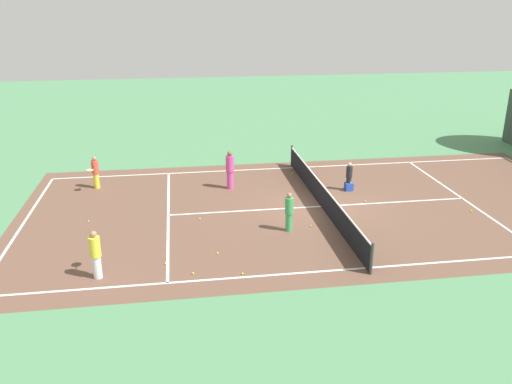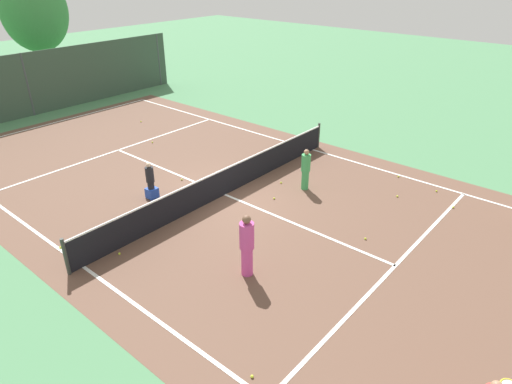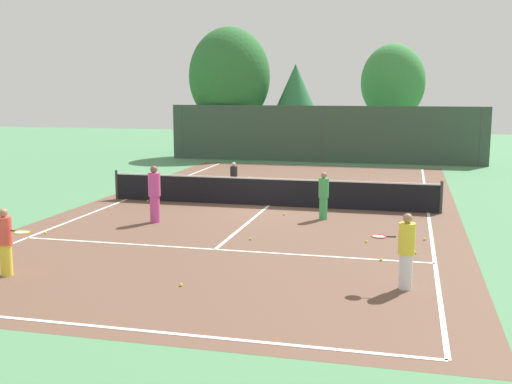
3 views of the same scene
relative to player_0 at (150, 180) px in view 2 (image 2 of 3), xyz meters
The scene contains 22 objects.
ground_plane 2.61m from the player_0, 44.58° to the right, with size 80.00×80.00×0.00m, color #4C8456.
court_surface 2.61m from the player_0, 44.58° to the right, with size 13.00×25.00×0.01m.
tennis_net 2.52m from the player_0, 44.58° to the right, with size 11.90×0.10×1.10m.
perimeter_fence 12.40m from the player_0, 81.66° to the left, with size 18.00×0.12×3.20m.
tree_1 18.80m from the player_0, 72.81° to the left, with size 4.00×3.56×6.95m.
player_0 is the anchor object (origin of this frame).
player_3 5.44m from the player_0, 101.25° to the right, with size 0.38×0.38×1.78m.
player_4 5.41m from the player_0, 42.35° to the right, with size 0.32×0.32×1.52m.
ball_crate 0.49m from the player_0, 23.75° to the left, with size 0.36×0.34×0.43m.
tennis_ball_0 1.73m from the player_0, ahead, with size 0.07×0.07×0.07m, color #CCE533.
tennis_ball_1 8.56m from the player_0, 49.35° to the right, with size 0.07×0.07×0.07m, color #CCE533.
tennis_ball_3 4.71m from the player_0, 35.91° to the right, with size 0.07×0.07×0.07m, color #CCE533.
tennis_ball_4 9.19m from the player_0, 39.27° to the right, with size 0.07×0.07×0.07m, color #CCE533.
tennis_ball_5 10.07m from the player_0, 47.11° to the right, with size 0.07×0.07×0.07m, color #CCE533.
tennis_ball_6 8.40m from the player_0, 114.67° to the right, with size 0.07×0.07×0.07m, color #CCE533.
tennis_ball_7 3.47m from the player_0, 143.48° to the right, with size 0.07×0.07×0.07m, color #CCE533.
tennis_ball_8 8.46m from the player_0, 55.76° to the left, with size 0.07×0.07×0.07m, color #CCE533.
tennis_ball_9 5.38m from the player_0, 51.93° to the left, with size 0.07×0.07×0.07m, color #CCE533.
tennis_ball_10 10.23m from the player_0, 53.78° to the right, with size 0.07×0.07×0.07m, color #CCE533.
tennis_ball_11 4.29m from the player_0, 51.25° to the right, with size 0.07×0.07×0.07m, color #CCE533.
tennis_ball_12 7.36m from the player_0, 70.68° to the right, with size 0.07×0.07×0.07m, color #CCE533.
tennis_ball_13 3.75m from the player_0, behind, with size 0.07×0.07×0.07m, color #CCE533.
Camera 2 is at (-10.00, -9.95, 7.41)m, focal length 31.71 mm.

